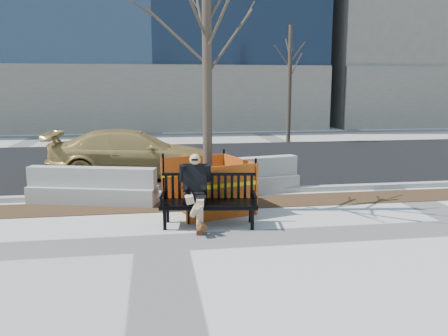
{
  "coord_description": "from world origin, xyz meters",
  "views": [
    {
      "loc": [
        -0.1,
        -7.91,
        2.76
      ],
      "look_at": [
        1.36,
        1.47,
        1.06
      ],
      "focal_mm": 36.88,
      "sensor_mm": 36.0,
      "label": 1
    }
  ],
  "objects": [
    {
      "name": "far_tree_right",
      "position": [
        6.59,
        14.16,
        0.0
      ],
      "size": [
        2.56,
        2.56,
        6.09
      ],
      "primitive_type": null,
      "rotation": [
        0.0,
        0.0,
        0.15
      ],
      "color": "#44352B",
      "rests_on": "ground"
    },
    {
      "name": "mulch_strip",
      "position": [
        0.0,
        2.6,
        0.0
      ],
      "size": [
        40.0,
        1.2,
        0.02
      ],
      "primitive_type": "cube",
      "color": "#47301C",
      "rests_on": "ground"
    },
    {
      "name": "jersey_barrier_right",
      "position": [
        2.04,
        3.5,
        0.0
      ],
      "size": [
        3.34,
        1.33,
        0.94
      ],
      "primitive_type": null,
      "rotation": [
        0.0,
        0.0,
        0.21
      ],
      "color": "#A5A29A",
      "rests_on": "ground"
    },
    {
      "name": "curb",
      "position": [
        0.0,
        3.55,
        0.06
      ],
      "size": [
        60.0,
        0.25,
        0.12
      ],
      "primitive_type": "cube",
      "color": "#9E9B93",
      "rests_on": "ground"
    },
    {
      "name": "ground",
      "position": [
        0.0,
        0.0,
        0.0
      ],
      "size": [
        120.0,
        120.0,
        0.0
      ],
      "primitive_type": "plane",
      "color": "beige",
      "rests_on": "ground"
    },
    {
      "name": "sedan",
      "position": [
        -0.7,
        6.16,
        0.0
      ],
      "size": [
        5.06,
        2.17,
        1.45
      ],
      "primitive_type": "imported",
      "rotation": [
        0.0,
        0.0,
        1.54
      ],
      "color": "tan",
      "rests_on": "ground"
    },
    {
      "name": "seated_man",
      "position": [
        0.7,
        0.96,
        0.0
      ],
      "size": [
        0.75,
        1.09,
        1.42
      ],
      "primitive_type": null,
      "rotation": [
        0.0,
        0.0,
        -0.14
      ],
      "color": "black",
      "rests_on": "ground"
    },
    {
      "name": "jersey_barrier_left",
      "position": [
        -1.55,
        3.08,
        0.0
      ],
      "size": [
        3.13,
        1.41,
        0.88
      ],
      "primitive_type": null,
      "rotation": [
        0.0,
        0.0,
        -0.27
      ],
      "color": "#A5A29A",
      "rests_on": "ground"
    },
    {
      "name": "tree_fence",
      "position": [
        1.09,
        2.03,
        0.0
      ],
      "size": [
        3.1,
        3.1,
        6.21
      ],
      "primitive_type": null,
      "rotation": [
        0.0,
        0.0,
        0.3
      ],
      "color": "orange",
      "rests_on": "ground"
    },
    {
      "name": "bench",
      "position": [
        0.96,
        0.87,
        0.0
      ],
      "size": [
        2.03,
        0.97,
        1.04
      ],
      "primitive_type": null,
      "rotation": [
        0.0,
        0.0,
        -0.14
      ],
      "color": "black",
      "rests_on": "ground"
    },
    {
      "name": "asphalt_street",
      "position": [
        0.0,
        8.8,
        0.0
      ],
      "size": [
        60.0,
        10.4,
        0.01
      ],
      "primitive_type": "cube",
      "color": "black",
      "rests_on": "ground"
    }
  ]
}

